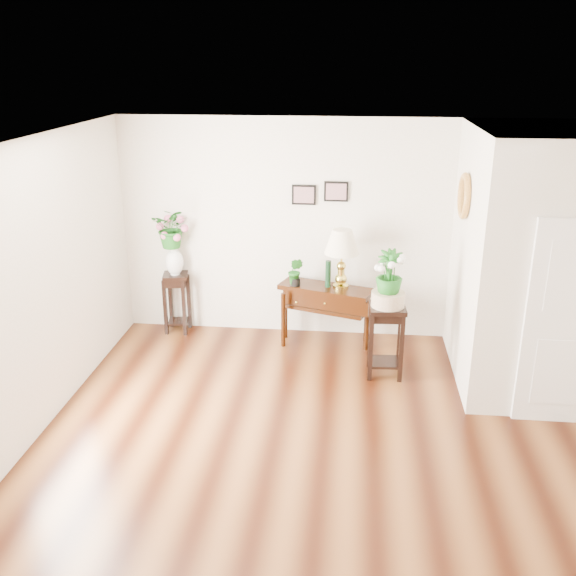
# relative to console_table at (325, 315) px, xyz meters

# --- Properties ---
(floor) EXTENTS (6.00, 5.50, 0.02)m
(floor) POSITION_rel_console_table_xyz_m (0.34, -2.37, -0.39)
(floor) COLOR brown
(floor) RESTS_ON ground
(ceiling) EXTENTS (6.00, 5.50, 0.02)m
(ceiling) POSITION_rel_console_table_xyz_m (0.34, -2.37, 2.41)
(ceiling) COLOR white
(ceiling) RESTS_ON ground
(wall_back) EXTENTS (6.00, 0.02, 2.80)m
(wall_back) POSITION_rel_console_table_xyz_m (0.34, 0.38, 1.01)
(wall_back) COLOR white
(wall_back) RESTS_ON ground
(wall_front) EXTENTS (6.00, 0.02, 2.80)m
(wall_front) POSITION_rel_console_table_xyz_m (0.34, -5.12, 1.01)
(wall_front) COLOR white
(wall_front) RESTS_ON ground
(wall_left) EXTENTS (0.02, 5.50, 2.80)m
(wall_left) POSITION_rel_console_table_xyz_m (-2.66, -2.37, 1.01)
(wall_left) COLOR white
(wall_left) RESTS_ON ground
(partition) EXTENTS (1.80, 1.95, 2.80)m
(partition) POSITION_rel_console_table_xyz_m (2.44, -0.60, 1.01)
(partition) COLOR white
(partition) RESTS_ON floor
(door) EXTENTS (0.90, 0.05, 2.10)m
(door) POSITION_rel_console_table_xyz_m (2.44, -1.60, 0.66)
(door) COLOR white
(door) RESTS_ON floor
(art_print_left) EXTENTS (0.30, 0.02, 0.25)m
(art_print_left) POSITION_rel_console_table_xyz_m (-0.31, 0.36, 1.46)
(art_print_left) COLOR black
(art_print_left) RESTS_ON wall_back
(art_print_right) EXTENTS (0.30, 0.02, 0.25)m
(art_print_right) POSITION_rel_console_table_xyz_m (0.09, 0.36, 1.51)
(art_print_right) COLOR black
(art_print_right) RESTS_ON wall_back
(wall_ornament) EXTENTS (0.07, 0.51, 0.51)m
(wall_ornament) POSITION_rel_console_table_xyz_m (1.50, -0.47, 1.66)
(wall_ornament) COLOR #D49148
(wall_ornament) RESTS_ON partition
(console_table) EXTENTS (1.23, 0.73, 0.78)m
(console_table) POSITION_rel_console_table_xyz_m (0.00, 0.00, 0.00)
(console_table) COLOR black
(console_table) RESTS_ON floor
(table_lamp) EXTENTS (0.51, 0.51, 0.75)m
(table_lamp) POSITION_rel_console_table_xyz_m (0.18, 0.00, 0.74)
(table_lamp) COLOR gold
(table_lamp) RESTS_ON console_table
(green_vase) EXTENTS (0.08, 0.08, 0.34)m
(green_vase) POSITION_rel_console_table_xyz_m (0.02, 0.00, 0.56)
(green_vase) COLOR black
(green_vase) RESTS_ON console_table
(potted_plant) EXTENTS (0.23, 0.20, 0.35)m
(potted_plant) POSITION_rel_console_table_xyz_m (-0.38, 0.00, 0.56)
(potted_plant) COLOR #185B19
(potted_plant) RESTS_ON console_table
(plant_stand_a) EXTENTS (0.36, 0.36, 0.80)m
(plant_stand_a) POSITION_rel_console_table_xyz_m (-1.97, 0.20, 0.01)
(plant_stand_a) COLOR black
(plant_stand_a) RESTS_ON floor
(porcelain_vase) EXTENTS (0.31, 0.31, 0.40)m
(porcelain_vase) POSITION_rel_console_table_xyz_m (-1.97, 0.20, 0.64)
(porcelain_vase) COLOR white
(porcelain_vase) RESTS_ON plant_stand_a
(lily_arrangement) EXTENTS (0.51, 0.45, 0.53)m
(lily_arrangement) POSITION_rel_console_table_xyz_m (-1.97, 0.20, 1.08)
(lily_arrangement) COLOR #185B19
(lily_arrangement) RESTS_ON porcelain_vase
(plant_stand_b) EXTENTS (0.42, 0.42, 0.85)m
(plant_stand_b) POSITION_rel_console_table_xyz_m (0.73, -0.76, 0.04)
(plant_stand_b) COLOR black
(plant_stand_b) RESTS_ON floor
(ceramic_bowl) EXTENTS (0.44, 0.44, 0.17)m
(ceramic_bowl) POSITION_rel_console_table_xyz_m (0.73, -0.76, 0.54)
(ceramic_bowl) COLOR #C2B09F
(ceramic_bowl) RESTS_ON plant_stand_b
(narcissus) EXTENTS (0.32, 0.32, 0.53)m
(narcissus) POSITION_rel_console_table_xyz_m (0.73, -0.76, 0.84)
(narcissus) COLOR #185B19
(narcissus) RESTS_ON ceramic_bowl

